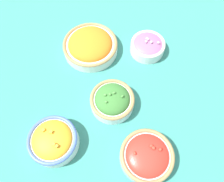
% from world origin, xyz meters
% --- Properties ---
extents(ground_plane, '(3.00, 3.00, 0.00)m').
position_xyz_m(ground_plane, '(0.00, 0.00, 0.00)').
color(ground_plane, '#337F75').
extents(bowl_broccoli, '(0.14, 0.14, 0.08)m').
position_xyz_m(bowl_broccoli, '(-0.03, -0.01, 0.03)').
color(bowl_broccoli, white).
rests_on(bowl_broccoli, ground_plane).
extents(bowl_cherry_tomatoes, '(0.16, 0.16, 0.07)m').
position_xyz_m(bowl_cherry_tomatoes, '(-0.19, -0.14, 0.03)').
color(bowl_cherry_tomatoes, '#B2C1CC').
rests_on(bowl_cherry_tomatoes, ground_plane).
extents(bowl_carrots, '(0.20, 0.20, 0.07)m').
position_xyz_m(bowl_carrots, '(0.17, 0.12, 0.03)').
color(bowl_carrots, silver).
rests_on(bowl_carrots, ground_plane).
extents(bowl_red_onion, '(0.13, 0.13, 0.06)m').
position_xyz_m(bowl_red_onion, '(0.21, -0.09, 0.03)').
color(bowl_red_onion, white).
rests_on(bowl_red_onion, ground_plane).
extents(bowl_squash, '(0.15, 0.15, 0.08)m').
position_xyz_m(bowl_squash, '(-0.20, 0.14, 0.04)').
color(bowl_squash, white).
rests_on(bowl_squash, ground_plane).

